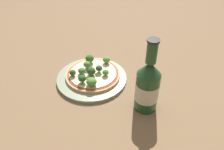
# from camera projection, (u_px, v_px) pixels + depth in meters

# --- Properties ---
(ground_plane) EXTENTS (3.00, 3.00, 0.00)m
(ground_plane) POSITION_uv_depth(u_px,v_px,m) (96.00, 75.00, 0.84)
(ground_plane) COLOR #846647
(plate) EXTENTS (0.26, 0.26, 0.01)m
(plate) POSITION_uv_depth(u_px,v_px,m) (92.00, 78.00, 0.81)
(plate) COLOR #93A384
(plate) RESTS_ON ground_plane
(pizza) EXTENTS (0.20, 0.20, 0.01)m
(pizza) POSITION_uv_depth(u_px,v_px,m) (93.00, 74.00, 0.81)
(pizza) COLOR tan
(pizza) RESTS_ON plate
(broccoli_floret_0) EXTENTS (0.03, 0.03, 0.02)m
(broccoli_floret_0) POSITION_uv_depth(u_px,v_px,m) (82.00, 71.00, 0.79)
(broccoli_floret_0) COLOR #89A866
(broccoli_floret_0) RESTS_ON pizza
(broccoli_floret_1) EXTENTS (0.02, 0.02, 0.02)m
(broccoli_floret_1) POSITION_uv_depth(u_px,v_px,m) (106.00, 72.00, 0.78)
(broccoli_floret_1) COLOR #89A866
(broccoli_floret_1) RESTS_ON pizza
(broccoli_floret_2) EXTENTS (0.04, 0.04, 0.03)m
(broccoli_floret_2) POSITION_uv_depth(u_px,v_px,m) (91.00, 82.00, 0.74)
(broccoli_floret_2) COLOR #89A866
(broccoli_floret_2) RESTS_ON pizza
(broccoli_floret_3) EXTENTS (0.03, 0.03, 0.03)m
(broccoli_floret_3) POSITION_uv_depth(u_px,v_px,m) (87.00, 64.00, 0.82)
(broccoli_floret_3) COLOR #89A866
(broccoli_floret_3) RESTS_ON pizza
(broccoli_floret_4) EXTENTS (0.03, 0.03, 0.03)m
(broccoli_floret_4) POSITION_uv_depth(u_px,v_px,m) (91.00, 71.00, 0.78)
(broccoli_floret_4) COLOR #89A866
(broccoli_floret_4) RESTS_ON pizza
(broccoli_floret_5) EXTENTS (0.03, 0.03, 0.03)m
(broccoli_floret_5) POSITION_uv_depth(u_px,v_px,m) (106.00, 60.00, 0.84)
(broccoli_floret_5) COLOR #89A866
(broccoli_floret_5) RESTS_ON pizza
(broccoli_floret_6) EXTENTS (0.02, 0.02, 0.03)m
(broccoli_floret_6) POSITION_uv_depth(u_px,v_px,m) (99.00, 68.00, 0.80)
(broccoli_floret_6) COLOR #89A866
(broccoli_floret_6) RESTS_ON pizza
(broccoli_floret_7) EXTENTS (0.03, 0.03, 0.03)m
(broccoli_floret_7) POSITION_uv_depth(u_px,v_px,m) (90.00, 59.00, 0.85)
(broccoli_floret_7) COLOR #89A866
(broccoli_floret_7) RESTS_ON pizza
(broccoli_floret_8) EXTENTS (0.02, 0.02, 0.02)m
(broccoli_floret_8) POSITION_uv_depth(u_px,v_px,m) (73.00, 73.00, 0.78)
(broccoli_floret_8) COLOR #89A866
(broccoli_floret_8) RESTS_ON pizza
(broccoli_floret_9) EXTENTS (0.03, 0.03, 0.03)m
(broccoli_floret_9) POSITION_uv_depth(u_px,v_px,m) (82.00, 78.00, 0.75)
(broccoli_floret_9) COLOR #89A866
(broccoli_floret_9) RESTS_ON pizza
(beer_bottle) EXTENTS (0.07, 0.07, 0.24)m
(beer_bottle) POSITION_uv_depth(u_px,v_px,m) (147.00, 86.00, 0.65)
(beer_bottle) COLOR #234C28
(beer_bottle) RESTS_ON ground_plane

